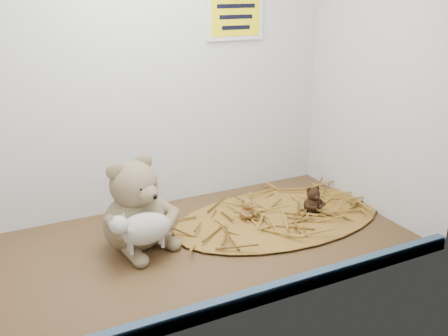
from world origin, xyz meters
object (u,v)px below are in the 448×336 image
toy_lamb (145,229)px  mini_teddy_brown (313,198)px  mini_teddy_tan (247,208)px  main_teddy (134,204)px

toy_lamb → mini_teddy_brown: bearing=4.8°
toy_lamb → mini_teddy_brown: toy_lamb is taller
toy_lamb → mini_teddy_tan: toy_lamb is taller
main_teddy → mini_teddy_tan: (32.40, -0.30, -7.57)cm
toy_lamb → mini_teddy_brown: (52.09, 4.34, -3.95)cm
mini_teddy_brown → main_teddy: bearing=178.6°
mini_teddy_brown → mini_teddy_tan: bearing=171.7°
mini_teddy_tan → toy_lamb: bearing=179.8°
main_teddy → toy_lamb: (0.00, -8.70, -2.94)cm
main_teddy → mini_teddy_brown: (52.09, -4.36, -6.89)cm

